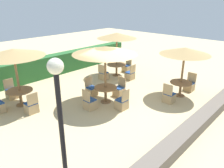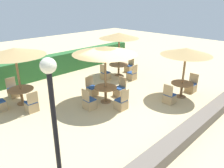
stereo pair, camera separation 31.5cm
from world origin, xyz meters
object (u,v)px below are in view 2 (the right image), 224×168
Objects in this scene: patio_chair_center_north at (92,90)px; patio_chair_center_east at (120,91)px; lamp_post at (52,99)px; round_table_center at (106,90)px; patio_chair_front_right_west at (169,98)px; patio_chair_back_right_south at (132,75)px; round_table_back_right at (119,66)px; parasol_back_right at (119,36)px; patio_chair_front_right_east at (191,87)px; patio_chair_center_west at (89,103)px; parasol_center at (105,50)px; patio_chair_back_right_west at (105,75)px; patio_chair_back_left_south at (32,106)px; patio_chair_back_left_north at (14,92)px; patio_chair_back_right_east at (129,68)px; round_table_front_right at (182,86)px; parasol_front_right at (186,52)px; parasol_back_left at (14,52)px; round_table_back_left at (21,92)px; patio_chair_center_south at (121,103)px.

patio_chair_center_east is at bearing 132.26° from patio_chair_center_north.
lamp_post is 3.24× the size of round_table_center.
lamp_post is 3.57× the size of patio_chair_front_right_west.
patio_chair_center_north and patio_chair_back_right_south have the same top height.
patio_chair_center_east reaches higher than round_table_back_right.
lamp_post is 1.27× the size of parasol_back_right.
patio_chair_center_west is (-4.89, 2.23, 0.00)m from patio_chair_front_right_east.
parasol_center is 2.76× the size of round_table_center.
patio_chair_center_west and patio_chair_back_right_west have the same top height.
patio_chair_back_left_north is at bearing 88.25° from patio_chair_back_left_south.
patio_chair_front_right_west is 1.96m from patio_chair_front_right_east.
patio_chair_back_left_north is 4.54m from round_table_center.
patio_chair_center_east is 3.89m from patio_chair_back_right_east.
round_table_back_right is (0.18, 4.36, 0.03)m from round_table_front_right.
patio_chair_center_west is 5.58m from patio_chair_back_right_east.
parasol_front_right is 2.34× the size of round_table_center.
parasol_back_left is 5.02m from patio_chair_center_east.
parasol_center is (-1.97, 2.14, 2.17)m from patio_chair_front_right_west.
round_table_front_right is 4.37m from patio_chair_center_north.
patio_chair_front_right_west is 3.71m from patio_chair_center_north.
parasol_center is at bearing -43.06° from patio_chair_back_right_west.
patio_chair_back_right_south is (7.25, 3.68, -2.09)m from lamp_post.
patio_chair_back_left_south and patio_chair_center_east have the same top height.
parasol_center is at bearing 144.10° from parasol_front_right.
parasol_center reaches higher than patio_chair_back_right_south.
patio_chair_back_right_south is (-0.01, -1.09, -0.32)m from round_table_back_right.
parasol_back_left is 2.76× the size of patio_chair_front_right_east.
patio_chair_back_right_west is at bearing 133.02° from patio_chair_back_right_south.
patio_chair_back_left_north and patio_chair_front_right_west have the same top height.
parasol_front_right is at bearing -92.97° from patio_chair_back_right_south.
parasol_front_right is 2.18m from patio_chair_front_right_east.
patio_chair_back_right_south is (4.12, 1.08, 0.00)m from patio_chair_center_west.
patio_chair_back_left_south reaches higher than round_table_back_left.
parasol_center is at bearing 32.33° from lamp_post.
patio_chair_back_right_east is (7.02, 0.64, 0.00)m from patio_chair_back_left_south.
parasol_front_right is at bearing 3.28° from lamp_post.
round_table_front_right is 1.07m from patio_chair_front_right_west.
patio_chair_back_right_south is (3.17, 1.10, -2.17)m from parasol_center.
parasol_front_right is (5.83, -3.73, 1.97)m from patio_chair_back_left_south.
patio_chair_back_left_south is 6.06m from patio_chair_front_right_west.
patio_chair_back_right_south is (-0.76, 3.31, 0.00)m from patio_chair_front_right_east.
patio_chair_center_south is at bearing 136.13° from patio_chair_center_east.
patio_chair_center_east is at bearing 124.04° from patio_chair_back_right_east.
parasol_center is 5.20m from patio_chair_back_right_east.
patio_chair_center_south is 5.00m from parasol_back_right.
patio_chair_back_right_west is at bearing 101.52° from round_table_front_right.
patio_chair_center_south reaches higher than round_table_front_right.
patio_chair_back_right_south is (5.98, -1.45, -2.13)m from parasol_back_left.
round_table_back_left is (-0.00, 0.00, -1.81)m from parasol_back_left.
round_table_back_left is 6.71m from patio_chair_front_right_west.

